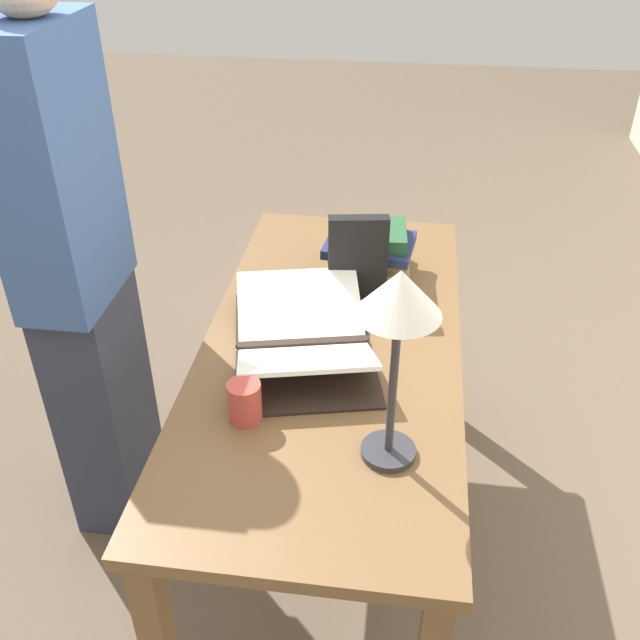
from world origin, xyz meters
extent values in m
plane|color=brown|center=(0.00, 0.00, 0.00)|extent=(12.00, 12.00, 0.00)
cube|color=brown|center=(0.00, 0.00, 0.74)|extent=(1.50, 0.68, 0.03)
cube|color=brown|center=(-0.70, -0.29, 0.36)|extent=(0.06, 0.06, 0.73)
cube|color=brown|center=(-0.70, 0.29, 0.36)|extent=(0.06, 0.06, 0.73)
cube|color=black|center=(0.04, -0.07, 0.77)|extent=(0.10, 0.34, 0.02)
cube|color=black|center=(-0.10, -0.10, 0.77)|extent=(0.33, 0.40, 0.01)
cube|color=black|center=(0.17, -0.04, 0.77)|extent=(0.33, 0.40, 0.01)
cube|color=white|center=(-0.08, -0.10, 0.81)|extent=(0.30, 0.38, 0.10)
cube|color=white|center=(0.16, -0.04, 0.81)|extent=(0.30, 0.38, 0.10)
cube|color=tan|center=(-0.38, 0.07, 0.78)|extent=(0.21, 0.25, 0.05)
cube|color=#BC8933|center=(-0.38, 0.07, 0.83)|extent=(0.17, 0.23, 0.04)
cube|color=#1E284C|center=(-0.38, 0.07, 0.86)|extent=(0.23, 0.28, 0.03)
cube|color=#234C2D|center=(-0.38, 0.07, 0.89)|extent=(0.19, 0.23, 0.04)
cube|color=black|center=(-0.24, 0.04, 0.89)|extent=(0.07, 0.17, 0.25)
cylinder|color=#2D2D33|center=(0.40, 0.17, 0.77)|extent=(0.12, 0.12, 0.02)
cylinder|color=#2D2D33|center=(0.40, 0.17, 0.95)|extent=(0.02, 0.02, 0.35)
cone|color=silver|center=(0.40, 0.17, 1.17)|extent=(0.17, 0.17, 0.10)
cylinder|color=#B74238|center=(0.33, -0.16, 0.81)|extent=(0.08, 0.08, 0.10)
torus|color=#B74238|center=(0.29, -0.18, 0.81)|extent=(0.05, 0.04, 0.05)
cube|color=#2D3342|center=(-0.04, -0.71, 0.41)|extent=(0.31, 0.20, 0.83)
cube|color=#38568E|center=(-0.04, -0.71, 1.19)|extent=(0.36, 0.20, 0.72)
camera|label=1|loc=(1.54, 0.18, 1.87)|focal=40.00mm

